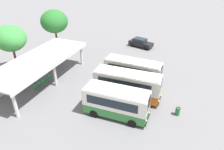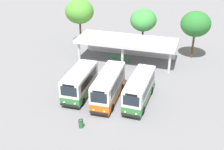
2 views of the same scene
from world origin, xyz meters
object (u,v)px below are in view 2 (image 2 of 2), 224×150
at_px(waiting_chair_fourth_seat, 124,59).
at_px(city_bus_nearest_orange, 80,82).
at_px(city_bus_middle_cream, 139,89).
at_px(waiting_chair_end_by_column, 111,57).
at_px(waiting_chair_second_from_end, 116,58).
at_px(city_bus_second_in_row, 109,85).
at_px(litter_bin_apron, 81,124).
at_px(waiting_chair_middle_seat, 120,59).
at_px(waiting_chair_fifth_seat, 129,60).

bearing_deg(waiting_chair_fourth_seat, city_bus_nearest_orange, -103.17).
bearing_deg(city_bus_middle_cream, waiting_chair_end_by_column, 122.08).
relative_size(waiting_chair_second_from_end, waiting_chair_fourth_seat, 1.00).
xyz_separation_m(city_bus_middle_cream, waiting_chair_second_from_end, (-5.88, 10.51, -1.25)).
distance_m(city_bus_second_in_row, litter_bin_apron, 6.24).
bearing_deg(waiting_chair_end_by_column, waiting_chair_fourth_seat, 1.31).
xyz_separation_m(waiting_chair_middle_seat, waiting_chair_fifth_seat, (1.37, -0.00, 0.00)).
bearing_deg(city_bus_second_in_row, city_bus_nearest_orange, -179.42).
bearing_deg(waiting_chair_middle_seat, waiting_chair_fourth_seat, 9.17).
bearing_deg(waiting_chair_fourth_seat, city_bus_second_in_row, -84.92).
bearing_deg(litter_bin_apron, waiting_chair_fourth_seat, 89.90).
bearing_deg(city_bus_nearest_orange, city_bus_second_in_row, 0.58).
bearing_deg(city_bus_middle_cream, waiting_chair_second_from_end, 119.24).
bearing_deg(waiting_chair_fourth_seat, city_bus_middle_cream, -66.77).
distance_m(city_bus_middle_cream, waiting_chair_end_by_column, 12.43).
relative_size(city_bus_nearest_orange, waiting_chair_end_by_column, 7.91).
height_order(waiting_chair_end_by_column, waiting_chair_middle_seat, same).
distance_m(waiting_chair_second_from_end, waiting_chair_fifth_seat, 2.05).
relative_size(city_bus_middle_cream, waiting_chair_end_by_column, 8.74).
bearing_deg(waiting_chair_second_from_end, waiting_chair_fifth_seat, -2.82).
relative_size(city_bus_nearest_orange, waiting_chair_middle_seat, 7.91).
height_order(city_bus_nearest_orange, waiting_chair_middle_seat, city_bus_nearest_orange).
xyz_separation_m(waiting_chair_fourth_seat, waiting_chair_fifth_seat, (0.68, -0.11, 0.00)).
distance_m(waiting_chair_end_by_column, waiting_chair_middle_seat, 1.37).
bearing_deg(city_bus_second_in_row, waiting_chair_middle_seat, 98.70).
relative_size(waiting_chair_end_by_column, waiting_chair_second_from_end, 1.00).
bearing_deg(waiting_chair_second_from_end, city_bus_nearest_orange, -96.25).
relative_size(city_bus_second_in_row, waiting_chair_fifth_seat, 9.12).
height_order(city_bus_second_in_row, city_bus_middle_cream, city_bus_second_in_row).
distance_m(city_bus_nearest_orange, city_bus_middle_cream, 7.10).
bearing_deg(city_bus_nearest_orange, litter_bin_apron, -66.92).
height_order(city_bus_middle_cream, litter_bin_apron, city_bus_middle_cream).
height_order(waiting_chair_middle_seat, litter_bin_apron, litter_bin_apron).
height_order(city_bus_nearest_orange, city_bus_middle_cream, city_bus_nearest_orange).
distance_m(city_bus_nearest_orange, city_bus_second_in_row, 3.54).
xyz_separation_m(waiting_chair_middle_seat, waiting_chair_fourth_seat, (0.68, 0.11, 0.00)).
relative_size(waiting_chair_end_by_column, waiting_chair_fourth_seat, 1.00).
distance_m(city_bus_second_in_row, waiting_chair_second_from_end, 11.26).
distance_m(waiting_chair_second_from_end, waiting_chair_middle_seat, 0.69).
relative_size(city_bus_middle_cream, waiting_chair_fifth_seat, 8.74).
relative_size(waiting_chair_second_from_end, waiting_chair_middle_seat, 1.00).
bearing_deg(waiting_chair_fifth_seat, waiting_chair_middle_seat, 179.92).
distance_m(city_bus_second_in_row, waiting_chair_end_by_column, 11.39).
bearing_deg(waiting_chair_middle_seat, waiting_chair_end_by_column, 177.34).
height_order(city_bus_middle_cream, waiting_chair_fourth_seat, city_bus_middle_cream).
bearing_deg(city_bus_second_in_row, waiting_chair_fifth_seat, 91.54).
bearing_deg(litter_bin_apron, waiting_chair_end_by_column, 96.82).
bearing_deg(waiting_chair_fourth_seat, litter_bin_apron, -90.10).
xyz_separation_m(city_bus_nearest_orange, litter_bin_apron, (2.54, -5.96, -1.32)).
relative_size(city_bus_nearest_orange, waiting_chair_second_from_end, 7.91).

